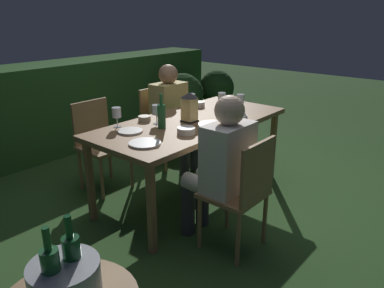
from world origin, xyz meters
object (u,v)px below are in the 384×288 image
(person_in_mustard, at_px, (173,112))
(wine_glass_b, at_px, (240,100))
(green_bottle_on_table, at_px, (162,116))
(plate_c, at_px, (213,125))
(bowl_bread, at_px, (229,103))
(plate_b, at_px, (130,131))
(bowl_olives, at_px, (199,104))
(plate_d, at_px, (234,116))
(potted_plant_corner, at_px, (217,90))
(chair_side_left_a, at_px, (242,190))
(wine_glass_a, at_px, (191,99))
(wine_glass_d, at_px, (222,98))
(person_in_cream, at_px, (220,164))
(lantern_centerpiece, at_px, (189,105))
(plate_a, at_px, (145,143))
(ice_bucket, at_px, (65,280))
(potted_plant_by_hedge, at_px, (182,98))
(wine_glass_e, at_px, (156,111))
(chair_side_right_b, at_px, (161,122))
(wine_glass_c, at_px, (117,113))
(bowl_dip, at_px, (144,118))
(bowl_salad, at_px, (186,130))
(chair_side_right_a, at_px, (99,141))
(dining_table, at_px, (192,126))

(person_in_mustard, bearing_deg, wine_glass_b, -80.70)
(wine_glass_b, bearing_deg, green_bottle_on_table, 167.99)
(plate_c, bearing_deg, bowl_bread, 24.34)
(plate_b, distance_m, bowl_olives, 1.03)
(plate_d, distance_m, potted_plant_corner, 2.60)
(chair_side_left_a, distance_m, plate_b, 1.04)
(wine_glass_a, bearing_deg, chair_side_left_a, -123.18)
(chair_side_left_a, bearing_deg, plate_c, 54.24)
(bowl_olives, relative_size, bowl_bread, 1.08)
(wine_glass_d, bearing_deg, person_in_cream, -144.23)
(plate_d, distance_m, bowl_olives, 0.50)
(lantern_centerpiece, bearing_deg, plate_b, 162.63)
(lantern_centerpiece, bearing_deg, plate_c, -80.95)
(green_bottle_on_table, xyz_separation_m, plate_d, (0.70, -0.26, -0.10))
(plate_d, bearing_deg, plate_a, 176.20)
(person_in_cream, bearing_deg, plate_d, 27.97)
(plate_a, distance_m, bowl_olives, 1.23)
(ice_bucket, bearing_deg, wine_glass_b, 19.41)
(bowl_olives, distance_m, potted_plant_by_hedge, 1.66)
(plate_b, height_order, plate_c, same)
(plate_d, xyz_separation_m, ice_bucket, (-2.28, -0.80, -0.00))
(plate_d, distance_m, ice_bucket, 2.41)
(person_in_cream, relative_size, potted_plant_corner, 1.44)
(wine_glass_a, bearing_deg, wine_glass_e, -172.87)
(chair_side_right_b, bearing_deg, wine_glass_c, -154.51)
(chair_side_right_b, xyz_separation_m, plate_c, (-0.43, -1.07, 0.28))
(plate_b, xyz_separation_m, bowl_dip, (0.30, 0.15, 0.02))
(bowl_bread, bearing_deg, chair_side_right_b, 107.87)
(chair_side_right_b, xyz_separation_m, plate_b, (-1.01, -0.66, 0.28))
(person_in_mustard, relative_size, wine_glass_d, 6.80)
(plate_a, xyz_separation_m, potted_plant_corner, (3.04, 1.59, -0.28))
(green_bottle_on_table, bearing_deg, wine_glass_a, 17.42)
(chair_side_right_b, distance_m, person_in_mustard, 0.25)
(potted_plant_by_hedge, relative_size, potted_plant_corner, 1.05)
(lantern_centerpiece, relative_size, bowl_salad, 1.81)
(plate_b, height_order, bowl_dip, bowl_dip)
(chair_side_right_a, relative_size, wine_glass_e, 5.15)
(person_in_mustard, height_order, green_bottle_on_table, person_in_mustard)
(wine_glass_d, distance_m, potted_plant_corner, 2.34)
(chair_side_right_b, height_order, wine_glass_e, wine_glass_e)
(wine_glass_c, distance_m, potted_plant_corner, 3.11)
(person_in_cream, distance_m, wine_glass_c, 1.02)
(plate_a, bearing_deg, ice_bucket, -144.12)
(chair_side_right_a, xyz_separation_m, bowl_bread, (1.10, -0.76, 0.29))
(chair_side_right_b, bearing_deg, chair_side_right_a, 180.00)
(chair_side_left_a, distance_m, bowl_olives, 1.43)
(dining_table, distance_m, plate_c, 0.25)
(chair_side_right_b, bearing_deg, potted_plant_by_hedge, 30.55)
(dining_table, height_order, bowl_bread, bowl_bread)
(lantern_centerpiece, relative_size, bowl_bread, 2.36)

